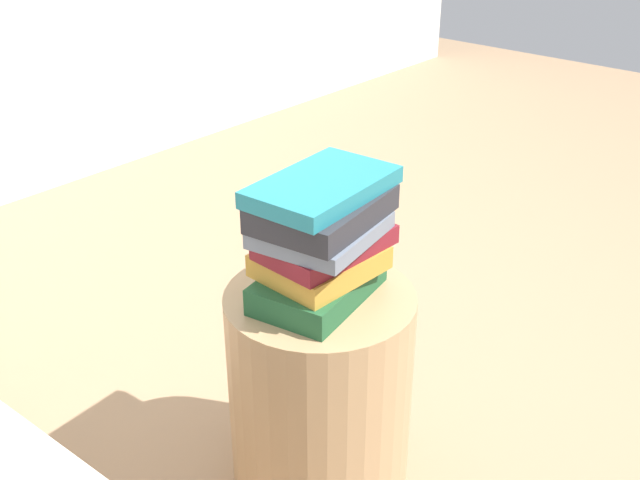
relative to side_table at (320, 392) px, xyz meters
The scene contains 8 objects.
ground_plane 0.25m from the side_table, ahead, with size 8.00×8.00×0.00m, color #937556.
side_table is the anchor object (origin of this frame).
book_forest 0.28m from the side_table, 142.03° to the right, with size 0.27×0.18×0.06m, color #1E512D.
book_ochre 0.33m from the side_table, 137.11° to the left, with size 0.23×0.19×0.05m, color #B7842D.
book_maroon 0.37m from the side_table, 36.83° to the right, with size 0.26×0.17×0.04m, color maroon.
book_slate 0.40m from the side_table, 129.61° to the right, with size 0.23×0.20×0.03m, color slate.
book_charcoal 0.44m from the side_table, 92.55° to the right, with size 0.26×0.19×0.05m, color #28282D.
book_teal 0.49m from the side_table, 28.88° to the right, with size 0.29×0.18×0.03m, color #1E727F.
Camera 1 is at (-1.00, -0.87, 1.31)m, focal length 42.99 mm.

